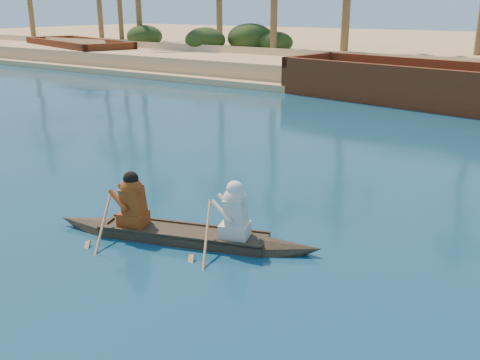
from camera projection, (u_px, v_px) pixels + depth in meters
The scene contains 3 objects.
canoe at pixel (183, 226), 10.52m from camera, with size 5.48×2.41×1.52m.
barge_left at pixel (78, 53), 44.23m from camera, with size 13.49×7.91×2.13m.
barge_mid at pixel (417, 86), 25.61m from camera, with size 13.72×6.38×2.20m.
Camera 1 is at (-0.36, -2.87, 4.42)m, focal length 40.00 mm.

